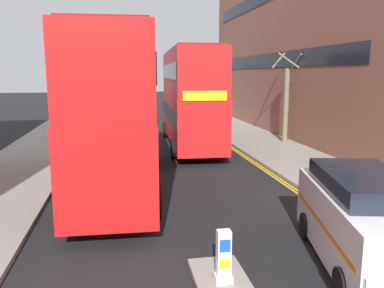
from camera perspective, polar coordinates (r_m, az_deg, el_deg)
sidewalk_right at (r=20.66m, az=14.05°, el=-1.73°), size 4.00×80.00×0.14m
sidewalk_left at (r=19.41m, az=-23.66°, el=-3.07°), size 4.00×80.00×0.14m
kerb_line_outer at (r=18.08m, az=10.55°, el=-3.52°), size 0.10×56.00×0.01m
kerb_line_inner at (r=18.02m, az=10.07°, el=-3.55°), size 0.10×56.00×0.01m
traffic_island at (r=8.44m, az=4.60°, el=-19.80°), size 1.10×2.20×0.10m
keep_left_bollard at (r=8.18m, az=4.66°, el=-16.42°), size 0.36×0.28×1.11m
double_decker_bus_away at (r=14.53m, az=-11.13°, el=5.20°), size 3.09×10.89×5.64m
double_decker_bus_oncoming at (r=22.80m, az=-0.30°, el=7.20°), size 3.18×10.91×5.64m
taxi_minivan at (r=9.46m, az=24.28°, el=-10.48°), size 2.92×5.11×2.12m
pedestrian_far at (r=29.86m, az=5.07°, el=3.97°), size 0.34×0.22×1.62m
street_tree_near at (r=24.25m, az=13.65°, el=6.28°), size 1.59×1.80×5.39m
street_tree_mid at (r=32.96m, az=2.98°, el=7.50°), size 1.64×1.59×5.21m
street_tree_far at (r=38.42m, az=1.44°, el=7.96°), size 2.02×2.09×5.22m
townhouse_terrace_right at (r=31.63m, az=19.59°, el=14.34°), size 10.08×28.00×13.60m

